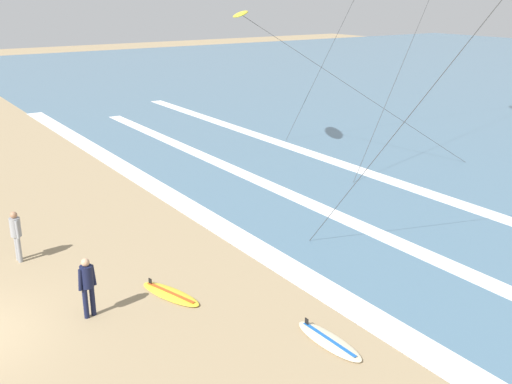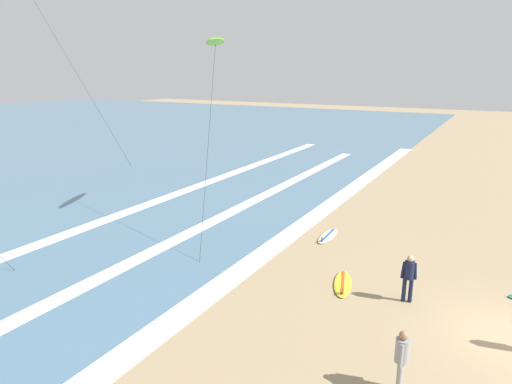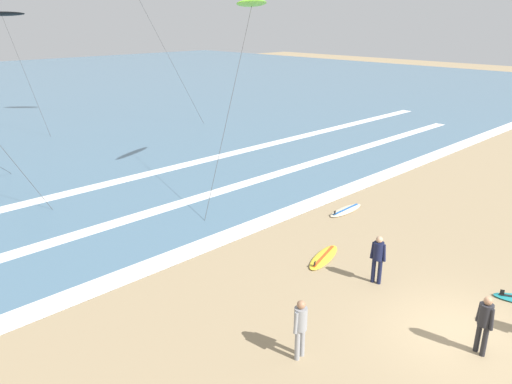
{
  "view_description": "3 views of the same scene",
  "coord_description": "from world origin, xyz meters",
  "px_view_note": "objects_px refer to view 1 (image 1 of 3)",
  "views": [
    {
      "loc": [
        14.27,
        -0.9,
        7.81
      ],
      "look_at": [
        -0.79,
        9.11,
        1.8
      ],
      "focal_mm": 42.28,
      "sensor_mm": 36.0,
      "label": 1
    },
    {
      "loc": [
        -13.03,
        1.0,
        7.23
      ],
      "look_at": [
        1.77,
        9.23,
        2.6
      ],
      "focal_mm": 31.35,
      "sensor_mm": 36.0,
      "label": 2
    },
    {
      "loc": [
        -11.42,
        -4.01,
        7.88
      ],
      "look_at": [
        -1.2,
        6.51,
        2.63
      ],
      "focal_mm": 34.29,
      "sensor_mm": 36.0,
      "label": 3
    }
  ],
  "objects_px": {
    "kite_yellow_far_right": "(242,15)",
    "surfboard_right_spare": "(170,294)",
    "surfer_mid_group": "(16,232)",
    "surfboard_near_water": "(329,341)",
    "surfer_foreground_main": "(87,282)"
  },
  "relations": [
    {
      "from": "surfer_mid_group",
      "to": "surfboard_right_spare",
      "type": "bearing_deg",
      "value": 32.09
    },
    {
      "from": "surfer_mid_group",
      "to": "kite_yellow_far_right",
      "type": "bearing_deg",
      "value": 118.65
    },
    {
      "from": "surfboard_right_spare",
      "to": "kite_yellow_far_right",
      "type": "bearing_deg",
      "value": 139.97
    },
    {
      "from": "surfer_mid_group",
      "to": "surfboard_near_water",
      "type": "relative_size",
      "value": 0.76
    },
    {
      "from": "surfboard_near_water",
      "to": "kite_yellow_far_right",
      "type": "relative_size",
      "value": 0.22
    },
    {
      "from": "surfboard_right_spare",
      "to": "surfboard_near_water",
      "type": "xyz_separation_m",
      "value": [
        4.15,
        2.08,
        0.0
      ]
    },
    {
      "from": "surfer_mid_group",
      "to": "surfboard_near_water",
      "type": "distance_m",
      "value": 10.06
    },
    {
      "from": "surfer_foreground_main",
      "to": "surfboard_right_spare",
      "type": "xyz_separation_m",
      "value": [
        0.13,
        2.17,
        -0.91
      ]
    },
    {
      "from": "surfboard_near_water",
      "to": "surfer_foreground_main",
      "type": "bearing_deg",
      "value": -135.16
    },
    {
      "from": "kite_yellow_far_right",
      "to": "surfboard_right_spare",
      "type": "bearing_deg",
      "value": -40.03
    },
    {
      "from": "surfer_foreground_main",
      "to": "surfer_mid_group",
      "type": "distance_m",
      "value": 4.49
    },
    {
      "from": "surfer_foreground_main",
      "to": "surfboard_right_spare",
      "type": "height_order",
      "value": "surfer_foreground_main"
    },
    {
      "from": "surfboard_near_water",
      "to": "surfer_mid_group",
      "type": "bearing_deg",
      "value": -150.44
    },
    {
      "from": "surfer_foreground_main",
      "to": "surfboard_near_water",
      "type": "height_order",
      "value": "surfer_foreground_main"
    },
    {
      "from": "surfer_mid_group",
      "to": "surfboard_right_spare",
      "type": "xyz_separation_m",
      "value": [
        4.57,
        2.86,
        -0.91
      ]
    }
  ]
}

